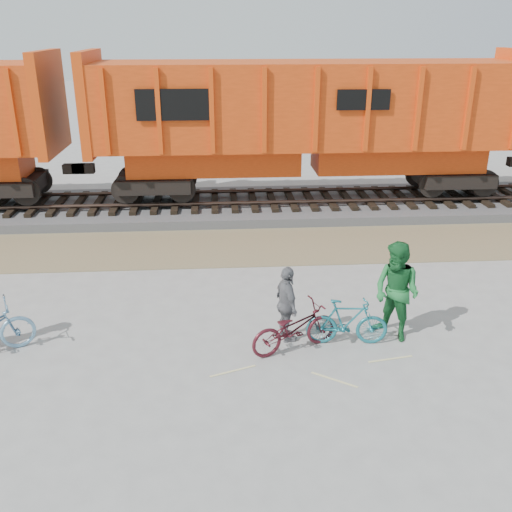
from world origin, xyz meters
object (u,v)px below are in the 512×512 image
object	(u,v)px
bicycle_maroon	(294,328)
person_woman	(287,304)
bicycle_teal	(347,322)
person_man	(397,292)
hopper_car_center	(308,121)

from	to	relation	value
bicycle_maroon	person_woman	bearing A→B (deg)	-8.06
bicycle_teal	person_man	world-z (taller)	person_man
person_man	bicycle_maroon	bearing A→B (deg)	-118.03
bicycle_teal	bicycle_maroon	size ratio (longest dim) A/B	0.89
hopper_car_center	bicycle_teal	size ratio (longest dim) A/B	8.73
hopper_car_center	bicycle_maroon	size ratio (longest dim) A/B	7.75
person_man	person_woman	xyz separation A→B (m)	(-2.17, 0.05, -0.22)
person_woman	bicycle_teal	bearing A→B (deg)	-115.76
person_woman	bicycle_maroon	bearing A→B (deg)	-179.85
bicycle_teal	bicycle_maroon	bearing A→B (deg)	103.13
bicycle_teal	person_woman	distance (m)	1.23
bicycle_teal	person_man	bearing A→B (deg)	-73.78
bicycle_maroon	person_man	xyz separation A→B (m)	(2.07, 0.35, 0.54)
hopper_car_center	bicycle_maroon	bearing A→B (deg)	-99.85
bicycle_maroon	person_man	world-z (taller)	person_man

